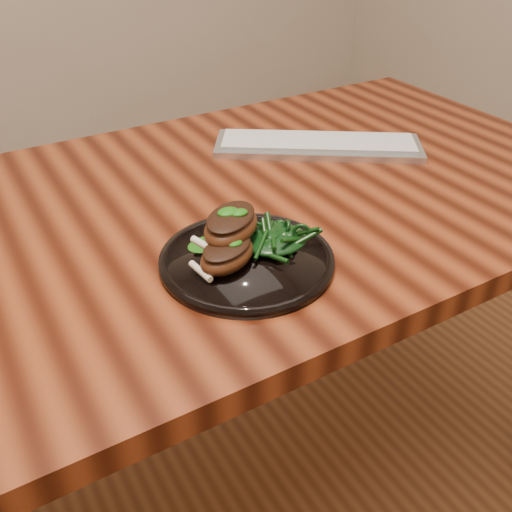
{
  "coord_description": "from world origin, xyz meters",
  "views": [
    {
      "loc": [
        -0.33,
        -0.78,
        1.22
      ],
      "look_at": [
        -0.0,
        -0.22,
        0.78
      ],
      "focal_mm": 40.0,
      "sensor_mm": 36.0,
      "label": 1
    }
  ],
  "objects": [
    {
      "name": "desk",
      "position": [
        0.0,
        0.0,
        0.67
      ],
      "size": [
        1.6,
        0.8,
        0.75
      ],
      "color": "#320F06",
      "rests_on": "ground"
    },
    {
      "name": "lamb_chop_front",
      "position": [
        -0.04,
        -0.2,
        0.79
      ],
      "size": [
        0.11,
        0.1,
        0.04
      ],
      "color": "#48210D",
      "rests_on": "plate"
    },
    {
      "name": "lamb_chop_back",
      "position": [
        -0.01,
        -0.17,
        0.81
      ],
      "size": [
        0.13,
        0.12,
        0.05
      ],
      "color": "#48210D",
      "rests_on": "plate"
    },
    {
      "name": "plate",
      "position": [
        -0.0,
        -0.19,
        0.76
      ],
      "size": [
        0.25,
        0.25,
        0.02
      ],
      "color": "black",
      "rests_on": "desk"
    },
    {
      "name": "keyboard",
      "position": [
        0.33,
        0.09,
        0.76
      ],
      "size": [
        0.42,
        0.34,
        0.02
      ],
      "color": "silver",
      "rests_on": "desk"
    },
    {
      "name": "greens_heap",
      "position": [
        0.05,
        -0.19,
        0.78
      ],
      "size": [
        0.1,
        0.09,
        0.04
      ],
      "color": "black",
      "rests_on": "plate"
    },
    {
      "name": "herb_smear",
      "position": [
        -0.03,
        -0.14,
        0.77
      ],
      "size": [
        0.07,
        0.05,
        0.0
      ],
      "primitive_type": "ellipsoid",
      "color": "#0D4907",
      "rests_on": "plate"
    }
  ]
}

